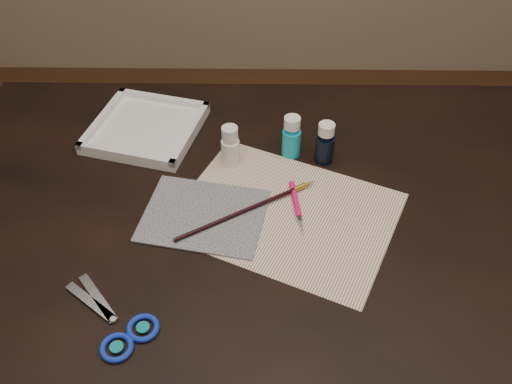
{
  "coord_description": "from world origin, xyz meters",
  "views": [
    {
      "loc": [
        0.01,
        -0.78,
        1.55
      ],
      "look_at": [
        0.0,
        0.0,
        0.8
      ],
      "focal_mm": 40.0,
      "sensor_mm": 36.0,
      "label": 1
    }
  ],
  "objects_px": {
    "paper": "(285,214)",
    "paint_bottle_navy": "(325,143)",
    "paint_bottle_cyan": "(291,136)",
    "scissors": "(103,316)",
    "canvas": "(204,215)",
    "paint_bottle_white": "(230,146)",
    "palette_tray": "(146,127)"
  },
  "relations": [
    {
      "from": "canvas",
      "to": "scissors",
      "type": "distance_m",
      "value": 0.28
    },
    {
      "from": "paper",
      "to": "paint_bottle_navy",
      "type": "height_order",
      "value": "paint_bottle_navy"
    },
    {
      "from": "paint_bottle_cyan",
      "to": "canvas",
      "type": "bearing_deg",
      "value": -132.2
    },
    {
      "from": "paint_bottle_white",
      "to": "canvas",
      "type": "bearing_deg",
      "value": -105.86
    },
    {
      "from": "canvas",
      "to": "scissors",
      "type": "xyz_separation_m",
      "value": [
        -0.15,
        -0.23,
        0.0
      ]
    },
    {
      "from": "canvas",
      "to": "paint_bottle_navy",
      "type": "bearing_deg",
      "value": 35.16
    },
    {
      "from": "paint_bottle_navy",
      "to": "scissors",
      "type": "height_order",
      "value": "paint_bottle_navy"
    },
    {
      "from": "paint_bottle_cyan",
      "to": "scissors",
      "type": "xyz_separation_m",
      "value": [
        -0.32,
        -0.43,
        -0.04
      ]
    },
    {
      "from": "canvas",
      "to": "palette_tray",
      "type": "xyz_separation_m",
      "value": [
        -0.15,
        0.26,
        0.01
      ]
    },
    {
      "from": "paint_bottle_cyan",
      "to": "scissors",
      "type": "relative_size",
      "value": 0.46
    },
    {
      "from": "palette_tray",
      "to": "paint_bottle_navy",
      "type": "bearing_deg",
      "value": -13.18
    },
    {
      "from": "canvas",
      "to": "scissors",
      "type": "bearing_deg",
      "value": -122.3
    },
    {
      "from": "paint_bottle_white",
      "to": "scissors",
      "type": "xyz_separation_m",
      "value": [
        -0.19,
        -0.39,
        -0.04
      ]
    },
    {
      "from": "canvas",
      "to": "scissors",
      "type": "height_order",
      "value": "scissors"
    },
    {
      "from": "paint_bottle_cyan",
      "to": "paint_bottle_navy",
      "type": "xyz_separation_m",
      "value": [
        0.07,
        -0.02,
        -0.0
      ]
    },
    {
      "from": "paint_bottle_cyan",
      "to": "palette_tray",
      "type": "xyz_separation_m",
      "value": [
        -0.33,
        0.07,
        -0.03
      ]
    },
    {
      "from": "paint_bottle_cyan",
      "to": "palette_tray",
      "type": "relative_size",
      "value": 0.42
    },
    {
      "from": "paper",
      "to": "paint_bottle_cyan",
      "type": "xyz_separation_m",
      "value": [
        0.02,
        0.18,
        0.05
      ]
    },
    {
      "from": "paint_bottle_navy",
      "to": "palette_tray",
      "type": "relative_size",
      "value": 0.42
    },
    {
      "from": "canvas",
      "to": "paint_bottle_navy",
      "type": "distance_m",
      "value": 0.3
    },
    {
      "from": "scissors",
      "to": "canvas",
      "type": "bearing_deg",
      "value": -84.79
    },
    {
      "from": "paper",
      "to": "scissors",
      "type": "xyz_separation_m",
      "value": [
        -0.31,
        -0.24,
        0.0
      ]
    },
    {
      "from": "canvas",
      "to": "scissors",
      "type": "relative_size",
      "value": 1.11
    },
    {
      "from": "paint_bottle_cyan",
      "to": "palette_tray",
      "type": "height_order",
      "value": "paint_bottle_cyan"
    },
    {
      "from": "canvas",
      "to": "paint_bottle_navy",
      "type": "height_order",
      "value": "paint_bottle_navy"
    },
    {
      "from": "paint_bottle_white",
      "to": "paint_bottle_cyan",
      "type": "xyz_separation_m",
      "value": [
        0.13,
        0.03,
        0.0
      ]
    },
    {
      "from": "canvas",
      "to": "paint_bottle_white",
      "type": "height_order",
      "value": "paint_bottle_white"
    },
    {
      "from": "canvas",
      "to": "paint_bottle_cyan",
      "type": "distance_m",
      "value": 0.26
    },
    {
      "from": "paint_bottle_white",
      "to": "palette_tray",
      "type": "height_order",
      "value": "paint_bottle_white"
    },
    {
      "from": "paper",
      "to": "palette_tray",
      "type": "xyz_separation_m",
      "value": [
        -0.31,
        0.26,
        0.01
      ]
    },
    {
      "from": "paper",
      "to": "paint_bottle_white",
      "type": "height_order",
      "value": "paint_bottle_white"
    },
    {
      "from": "paper",
      "to": "scissors",
      "type": "distance_m",
      "value": 0.39
    }
  ]
}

